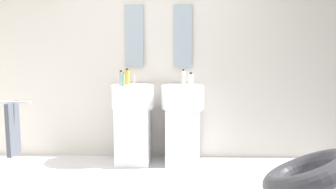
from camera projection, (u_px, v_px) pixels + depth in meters
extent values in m
cube|color=beige|center=(159.00, 54.00, 4.60)|extent=(4.80, 0.10, 2.60)
cube|color=white|center=(133.00, 135.00, 4.45)|extent=(0.40, 0.40, 0.67)
cylinder|color=white|center=(133.00, 97.00, 4.38)|extent=(0.50, 0.50, 0.27)
cylinder|color=#B7BABF|center=(134.00, 80.00, 4.49)|extent=(0.02, 0.02, 0.10)
cube|color=white|center=(182.00, 136.00, 4.43)|extent=(0.40, 0.40, 0.67)
cylinder|color=white|center=(183.00, 97.00, 4.36)|extent=(0.50, 0.50, 0.27)
cylinder|color=#B7BABF|center=(183.00, 80.00, 4.47)|extent=(0.02, 0.02, 0.10)
cube|color=#8C9EA8|center=(134.00, 36.00, 4.51)|extent=(0.22, 0.03, 0.75)
cube|color=#8C9EA8|center=(183.00, 36.00, 4.49)|extent=(0.22, 0.03, 0.75)
torus|color=#333338|center=(309.00, 174.00, 2.98)|extent=(1.05, 1.05, 0.49)
cylinder|color=#B7BABF|center=(11.00, 102.00, 3.41)|extent=(0.36, 0.02, 0.02)
cube|color=#4C515B|center=(13.00, 129.00, 3.45)|extent=(0.04, 0.22, 0.50)
cylinder|color=#C68C38|center=(127.00, 77.00, 4.45)|extent=(0.06, 0.06, 0.17)
cylinder|color=black|center=(127.00, 69.00, 4.44)|extent=(0.03, 0.03, 0.02)
cylinder|color=white|center=(183.00, 77.00, 4.51)|extent=(0.04, 0.04, 0.16)
cylinder|color=black|center=(183.00, 70.00, 4.50)|extent=(0.02, 0.02, 0.02)
cylinder|color=#99999E|center=(121.00, 79.00, 4.28)|extent=(0.05, 0.05, 0.16)
cylinder|color=black|center=(121.00, 71.00, 4.27)|extent=(0.03, 0.03, 0.02)
cylinder|color=silver|center=(191.00, 80.00, 4.21)|extent=(0.05, 0.05, 0.15)
cylinder|color=black|center=(191.00, 73.00, 4.20)|extent=(0.03, 0.03, 0.02)
cylinder|color=#59996B|center=(123.00, 80.00, 4.28)|extent=(0.05, 0.05, 0.14)
cylinder|color=black|center=(123.00, 73.00, 4.27)|extent=(0.03, 0.03, 0.02)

